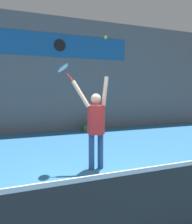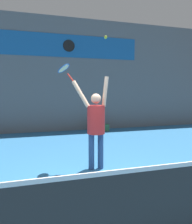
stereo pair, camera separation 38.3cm
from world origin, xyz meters
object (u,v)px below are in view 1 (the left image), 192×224
tennis_player (96,122)px  tennis_ball (106,37)px  tennis_racket (63,69)px  scoreboard_clock (60,45)px  equipment_bag (91,128)px

tennis_player → tennis_ball: 1.87m
tennis_racket → tennis_player: bearing=-27.7°
scoreboard_clock → equipment_bag: bearing=-22.5°
tennis_racket → equipment_bag: tennis_racket is taller
tennis_racket → scoreboard_clock: bearing=78.9°
scoreboard_clock → tennis_player: 5.70m
tennis_player → tennis_racket: bearing=152.3°
tennis_player → tennis_ball: tennis_ball is taller
equipment_bag → tennis_ball: bearing=-106.2°
tennis_racket → tennis_ball: 1.16m
tennis_ball → equipment_bag: 5.53m
scoreboard_clock → equipment_bag: size_ratio=0.65×
tennis_player → tennis_racket: size_ratio=5.09×
scoreboard_clock → tennis_player: size_ratio=0.25×
tennis_player → tennis_ball: (0.20, -0.07, 1.86)m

